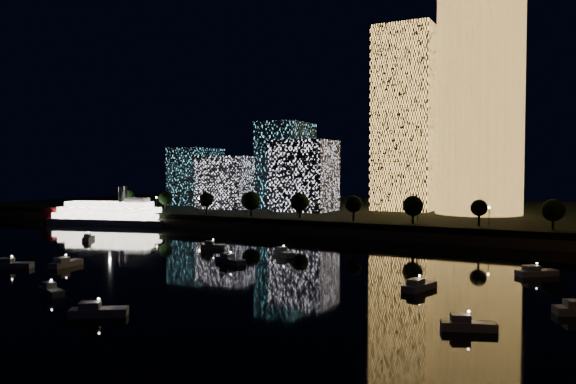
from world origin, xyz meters
name	(u,v)px	position (x,y,z in m)	size (l,w,h in m)	color
ground	(231,288)	(0.00, 0.00, 0.00)	(520.00, 520.00, 0.00)	black
far_bank	(435,214)	(0.00, 160.00, 2.50)	(420.00, 160.00, 5.00)	black
seawall	(376,234)	(0.00, 82.00, 1.50)	(420.00, 6.00, 3.00)	#6B5E4C
tower_cylindrical	(480,95)	(21.96, 136.25, 50.03)	(34.00, 34.00, 89.81)	#EDAA4B
tower_rectangular	(406,119)	(-8.51, 144.00, 42.77)	(23.74, 23.74, 75.54)	#EDAA4B
midrise_blocks	(258,174)	(-70.32, 126.75, 20.08)	(85.93, 37.54, 37.71)	white
riverboat	(104,214)	(-110.93, 75.73, 4.04)	(53.25, 23.30, 15.77)	silver
motorboats	(245,272)	(-3.77, 10.96, 0.81)	(142.66, 73.05, 2.78)	silver
esplanade_trees	(304,202)	(-28.34, 88.00, 10.47)	(166.13, 6.79, 8.90)	black
street_lamps	(297,205)	(-34.00, 94.00, 9.02)	(132.70, 0.70, 5.65)	black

